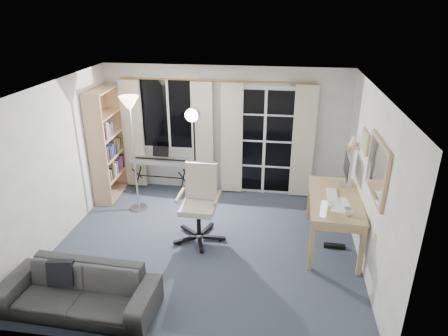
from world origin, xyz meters
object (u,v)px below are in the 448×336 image
(desk, at_px, (335,204))
(keyboard_piano, at_px, (160,161))
(sofa, at_px, (78,285))
(studio_light, at_px, (193,126))
(mug, at_px, (348,211))
(office_chair, at_px, (200,195))
(monitor, at_px, (348,168))
(torchiere_lamp, at_px, (131,120))
(bookshelf, at_px, (105,147))

(desk, bearing_deg, keyboard_piano, 157.94)
(keyboard_piano, bearing_deg, sofa, -88.94)
(studio_light, relative_size, mug, 14.05)
(keyboard_piano, distance_m, office_chair, 1.76)
(sofa, bearing_deg, desk, 33.10)
(keyboard_piano, xyz_separation_m, monitor, (3.28, -0.93, 0.46))
(torchiere_lamp, height_order, monitor, torchiere_lamp)
(bookshelf, distance_m, office_chair, 2.30)
(torchiere_lamp, xyz_separation_m, mug, (3.39, -1.15, -0.78))
(keyboard_piano, xyz_separation_m, studio_light, (0.74, -0.32, 0.83))
(torchiere_lamp, relative_size, office_chair, 1.72)
(torchiere_lamp, distance_m, monitor, 3.53)
(torchiere_lamp, xyz_separation_m, monitor, (3.49, -0.20, -0.55))
(bookshelf, xyz_separation_m, desk, (4.01, -1.09, -0.28))
(studio_light, distance_m, mug, 2.96)
(bookshelf, height_order, studio_light, bookshelf)
(office_chair, distance_m, desk, 2.02)
(bookshelf, bearing_deg, studio_light, -3.61)
(bookshelf, xyz_separation_m, torchiere_lamp, (0.72, -0.44, 0.67))
(torchiere_lamp, relative_size, desk, 1.36)
(torchiere_lamp, xyz_separation_m, keyboard_piano, (0.21, 0.73, -1.00))
(mug, bearing_deg, bookshelf, 158.80)
(bookshelf, xyz_separation_m, office_chair, (1.99, -1.12, -0.28))
(bookshelf, relative_size, office_chair, 1.73)
(studio_light, xyz_separation_m, desk, (2.34, -1.06, -0.77))
(bookshelf, height_order, torchiere_lamp, bookshelf)
(bookshelf, bearing_deg, keyboard_piano, 14.88)
(bookshelf, relative_size, monitor, 3.59)
(torchiere_lamp, bearing_deg, office_chair, -28.00)
(keyboard_piano, relative_size, sofa, 0.63)
(office_chair, xyz_separation_m, desk, (2.02, 0.02, -0.00))
(monitor, bearing_deg, bookshelf, 173.38)
(bookshelf, height_order, keyboard_piano, bookshelf)
(mug, bearing_deg, keyboard_piano, 149.40)
(bookshelf, distance_m, monitor, 4.25)
(office_chair, bearing_deg, torchiere_lamp, 153.28)
(sofa, bearing_deg, studio_light, 77.19)
(desk, relative_size, mug, 11.58)
(office_chair, relative_size, desk, 0.79)
(office_chair, relative_size, monitor, 2.07)
(bookshelf, bearing_deg, office_chair, -31.77)
(bookshelf, distance_m, studio_light, 1.74)
(desk, height_order, mug, mug)
(bookshelf, height_order, sofa, bookshelf)
(keyboard_piano, bearing_deg, bookshelf, -160.77)
(office_chair, distance_m, sofa, 2.18)
(bookshelf, relative_size, keyboard_piano, 1.76)
(desk, relative_size, monitor, 2.63)
(studio_light, height_order, desk, studio_light)
(desk, distance_m, sofa, 3.66)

